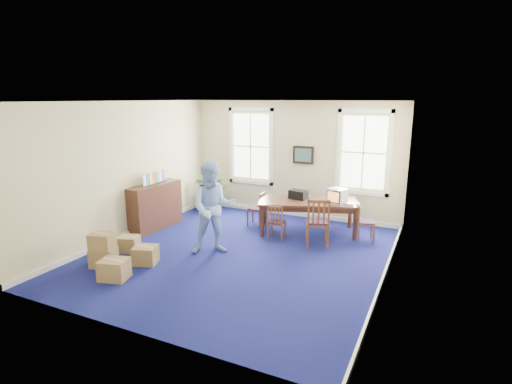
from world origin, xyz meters
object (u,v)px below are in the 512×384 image
at_px(credenza, 155,205).
at_px(chair_near_left, 277,222).
at_px(crt_tv, 337,196).
at_px(man, 213,208).
at_px(cardboard_boxes, 113,249).
at_px(potted_plant, 213,191).
at_px(conference_table, 308,216).

bearing_deg(credenza, chair_near_left, 14.12).
distance_m(crt_tv, man, 3.05).
bearing_deg(cardboard_boxes, potted_plant, 93.53).
bearing_deg(crt_tv, chair_near_left, -127.84).
height_order(conference_table, man, man).
xyz_separation_m(chair_near_left, potted_plant, (-2.62, 1.47, 0.16)).
bearing_deg(potted_plant, credenza, -103.84).
height_order(conference_table, cardboard_boxes, conference_table).
height_order(chair_near_left, cardboard_boxes, chair_near_left).
bearing_deg(crt_tv, credenza, -145.57).
height_order(credenza, cardboard_boxes, credenza).
bearing_deg(crt_tv, conference_table, -159.46).
bearing_deg(man, potted_plant, 86.91).
distance_m(crt_tv, chair_near_left, 1.58).
xyz_separation_m(man, potted_plant, (-1.70, 2.80, -0.41)).
distance_m(conference_table, crt_tv, 0.92).
distance_m(crt_tv, cardboard_boxes, 5.14).
relative_size(man, potted_plant, 1.69).
xyz_separation_m(crt_tv, potted_plant, (-3.81, 0.60, -0.40)).
relative_size(crt_tv, potted_plant, 0.36).
relative_size(man, cardboard_boxes, 1.58).
bearing_deg(chair_near_left, crt_tv, -150.41).
bearing_deg(crt_tv, man, -117.57).
height_order(crt_tv, man, man).
bearing_deg(crt_tv, potted_plant, -172.79).
relative_size(credenza, potted_plant, 1.33).
bearing_deg(conference_table, cardboard_boxes, -147.44).
relative_size(conference_table, crt_tv, 5.64).
bearing_deg(cardboard_boxes, credenza, 108.72).
xyz_separation_m(man, credenza, (-2.20, 0.78, -0.38)).
relative_size(crt_tv, credenza, 0.27).
xyz_separation_m(conference_table, cardboard_boxes, (-2.84, -3.62, -0.05)).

